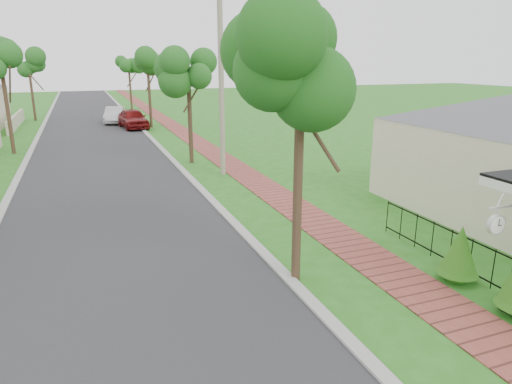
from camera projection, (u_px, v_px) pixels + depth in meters
ground at (303, 331)px, 9.03m from camera, size 160.00×160.00×0.00m
road at (98, 154)px, 25.95m from camera, size 7.00×120.00×0.02m
kerb_right at (162, 150)px, 27.20m from camera, size 0.30×120.00×0.10m
kerb_left at (27, 159)px, 24.70m from camera, size 0.30×120.00×0.10m
sidewalk at (205, 147)px, 28.09m from camera, size 1.50×120.00×0.03m
picket_fence at (493, 268)px, 10.56m from camera, size 0.03×8.02×1.00m
street_trees at (89, 70)px, 30.88m from camera, size 10.70×37.65×5.89m
parked_car_red at (133, 119)px, 35.78m from camera, size 2.25×4.60×1.51m
parked_car_white at (115, 115)px, 38.73m from camera, size 2.17×4.29×1.35m
near_tree at (301, 78)px, 9.87m from camera, size 2.34×2.34×6.02m
utility_pole at (221, 75)px, 20.21m from camera, size 1.20×0.24×8.92m
station_clock at (496, 223)px, 9.34m from camera, size 0.72×0.13×0.61m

